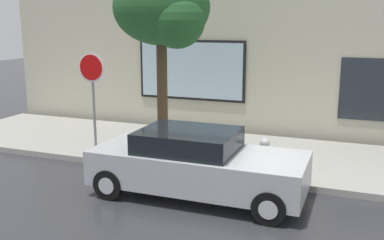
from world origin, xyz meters
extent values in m
plane|color=#333338|center=(0.00, 0.00, 0.00)|extent=(60.00, 60.00, 0.00)
cube|color=#A3A099|center=(0.00, 3.00, 0.07)|extent=(20.00, 4.00, 0.15)
cube|color=beige|center=(0.00, 5.50, 3.50)|extent=(20.00, 0.40, 7.00)
cube|color=black|center=(-3.14, 5.27, 2.05)|extent=(3.66, 0.06, 1.96)
cube|color=silver|center=(-3.14, 5.24, 2.05)|extent=(3.50, 0.03, 1.80)
cube|color=#262B33|center=(2.42, 5.28, 1.70)|extent=(1.80, 0.04, 1.80)
cube|color=#B7BABF|center=(-0.94, -0.02, 0.62)|extent=(4.43, 1.79, 0.72)
cube|color=black|center=(-1.16, -0.02, 1.20)|extent=(2.00, 1.58, 0.43)
cylinder|color=black|center=(0.73, 0.80, 0.32)|extent=(0.64, 0.22, 0.64)
cylinder|color=silver|center=(0.73, 0.80, 0.32)|extent=(0.35, 0.24, 0.35)
cylinder|color=black|center=(0.73, -0.85, 0.32)|extent=(0.64, 0.22, 0.64)
cylinder|color=silver|center=(0.73, -0.85, 0.32)|extent=(0.35, 0.24, 0.35)
cylinder|color=black|center=(-2.60, 0.80, 0.32)|extent=(0.64, 0.22, 0.64)
cylinder|color=silver|center=(-2.60, 0.80, 0.32)|extent=(0.35, 0.24, 0.35)
cylinder|color=black|center=(-2.60, -0.85, 0.32)|extent=(0.64, 0.22, 0.64)
cylinder|color=silver|center=(-2.60, -0.85, 0.32)|extent=(0.35, 0.24, 0.35)
cylinder|color=white|center=(0.13, 1.54, 0.51)|extent=(0.22, 0.22, 0.71)
sphere|color=#BBBBB7|center=(0.13, 1.54, 0.86)|extent=(0.23, 0.23, 0.23)
cylinder|color=#BBBBB7|center=(0.13, 1.38, 0.54)|extent=(0.09, 0.12, 0.09)
cylinder|color=#BBBBB7|center=(0.13, 1.70, 0.54)|extent=(0.09, 0.12, 0.09)
cylinder|color=white|center=(0.13, 1.54, 0.18)|extent=(0.30, 0.30, 0.06)
cylinder|color=#4C3823|center=(-2.79, 2.23, 1.70)|extent=(0.28, 0.28, 3.11)
ellipsoid|color=#235628|center=(-2.79, 2.23, 3.96)|extent=(2.53, 2.15, 1.90)
sphere|color=#235628|center=(-2.22, 1.92, 3.64)|extent=(1.39, 1.39, 1.39)
cylinder|color=gray|center=(-4.42, 1.48, 1.48)|extent=(0.07, 0.07, 2.65)
cylinder|color=white|center=(-4.42, 1.44, 2.45)|extent=(0.76, 0.02, 0.76)
cylinder|color=red|center=(-4.42, 1.42, 2.45)|extent=(0.66, 0.02, 0.66)
camera|label=1|loc=(2.12, -8.37, 3.61)|focal=41.80mm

